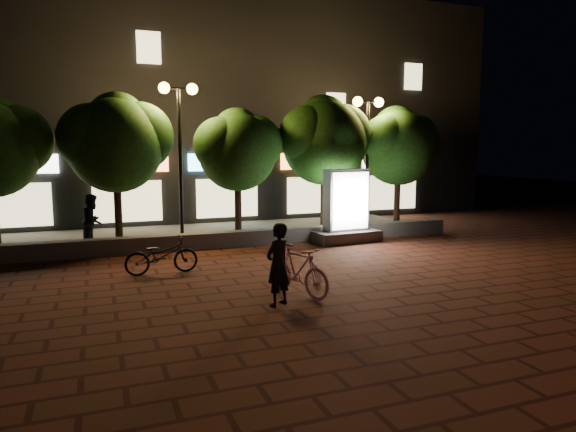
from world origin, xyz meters
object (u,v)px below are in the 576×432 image
street_lamp_left (179,121)px  rider (278,265)px  tree_right (325,137)px  tree_far_right (399,143)px  ad_kiosk (346,213)px  tree_left (117,139)px  tree_mid (238,147)px  scooter_parked (162,255)px  pedestrian (93,221)px  scooter_pink (298,270)px  street_lamp_right (368,129)px

street_lamp_left → rider: 8.26m
tree_right → tree_far_right: bearing=-0.0°
tree_far_right → rider: bearing=-135.0°
ad_kiosk → rider: 7.43m
tree_left → tree_far_right: size_ratio=1.03×
street_lamp_left → tree_mid: bearing=7.3°
tree_far_right → scooter_parked: size_ratio=2.62×
tree_right → street_lamp_left: bearing=-177.2°
rider → tree_mid: bearing=-130.3°
ad_kiosk → rider: ad_kiosk is taller
ad_kiosk → pedestrian: bearing=170.3°
tree_mid → street_lamp_left: size_ratio=0.87×
scooter_pink → tree_left: bearing=91.9°
tree_left → tree_far_right: tree_left is taller
tree_far_right → rider: 11.39m
rider → street_lamp_right: bearing=-160.3°
tree_right → scooter_parked: (-6.52, -4.36, -3.09)m
tree_mid → rider: size_ratio=2.67×
street_lamp_right → ad_kiosk: size_ratio=2.02×
pedestrian → tree_right: bearing=-67.4°
pedestrian → tree_far_right: bearing=-68.6°
tree_right → ad_kiosk: (-0.10, -1.98, -2.57)m
tree_right → street_lamp_left: size_ratio=0.98×
tree_left → scooter_pink: size_ratio=2.68×
tree_left → scooter_pink: 8.52m
scooter_pink → rider: rider is taller
tree_left → ad_kiosk: 7.86m
tree_mid → rider: (-1.35, -7.85, -2.37)m
scooter_parked → pedestrian: bearing=21.9°
tree_right → pedestrian: size_ratio=3.00×
rider → street_lamp_left: bearing=-115.3°
tree_left → ad_kiosk: (7.20, -1.98, -2.45)m
rider → tree_right: bearing=-151.2°
scooter_pink → scooter_parked: (-2.51, 2.94, -0.07)m
street_lamp_right → scooter_parked: bearing=-153.4°
tree_right → pedestrian: (-8.13, -0.60, -2.64)m
tree_mid → tree_right: (3.31, 0.00, 0.35)m
scooter_parked → pedestrian: pedestrian is taller
tree_right → tree_mid: bearing=-180.0°
rider → pedestrian: 8.04m
rider → pedestrian: (-3.47, 7.25, 0.08)m
tree_far_right → ad_kiosk: bearing=-149.1°
tree_right → rider: tree_right is taller
tree_mid → street_lamp_left: street_lamp_left is taller
scooter_pink → pedestrian: pedestrian is taller
ad_kiosk → scooter_pink: bearing=-126.3°
tree_right → scooter_pink: size_ratio=2.78×
street_lamp_right → tree_far_right: bearing=9.6°
tree_right → scooter_parked: bearing=-146.3°
street_lamp_left → scooter_parked: 5.54m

